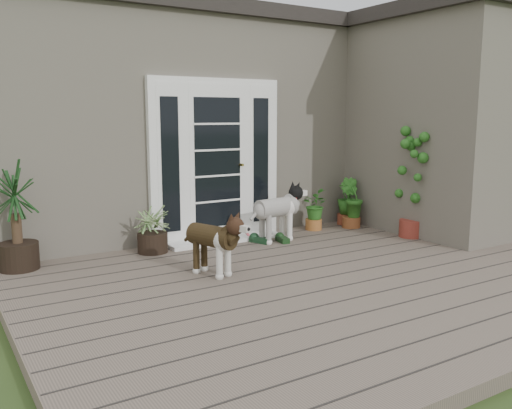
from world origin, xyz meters
TOP-DOWN VIEW (x-y plane):
  - deck at (0.00, 0.40)m, footprint 6.20×4.60m
  - house_main at (0.00, 4.65)m, footprint 7.40×4.00m
  - roof_main at (0.00, 4.65)m, footprint 7.60×4.20m
  - house_wing at (2.90, 1.50)m, footprint 1.60×2.40m
  - roof_wing at (2.90, 1.50)m, footprint 1.80×2.60m
  - door_unit at (-0.20, 2.60)m, footprint 1.90×0.14m
  - door_step at (-0.20, 2.40)m, footprint 1.60×0.40m
  - brindle_dog at (-1.05, 1.10)m, footprint 0.54×0.79m
  - white_dog at (0.38, 2.02)m, footprint 0.84×0.45m
  - spider_plant at (-1.23, 2.33)m, footprint 0.77×0.77m
  - yucca at (-2.75, 2.40)m, footprint 0.85×0.85m
  - herb_a at (1.27, 2.35)m, footprint 0.53×0.53m
  - herb_b at (1.85, 2.17)m, footprint 0.50×0.50m
  - herb_c at (1.96, 2.40)m, footprint 0.38×0.38m
  - sapling at (2.12, 1.25)m, footprint 0.52×0.52m
  - clog_left at (0.16, 2.06)m, footprint 0.27×0.37m
  - clog_right at (0.44, 1.94)m, footprint 0.20×0.33m

SIDE VIEW (x-z plane):
  - deck at x=0.00m, z-range 0.00..0.12m
  - door_step at x=-0.20m, z-range 0.12..0.17m
  - clog_right at x=0.44m, z-range 0.12..0.21m
  - clog_left at x=0.16m, z-range 0.12..0.22m
  - herb_a at x=1.27m, z-range 0.12..0.63m
  - herb_b at x=1.85m, z-range 0.12..0.65m
  - herb_c at x=1.96m, z-range 0.12..0.69m
  - brindle_dog at x=-1.05m, z-range 0.12..0.73m
  - spider_plant at x=-1.23m, z-range 0.12..0.78m
  - white_dog at x=0.38m, z-range 0.12..0.79m
  - yucca at x=-2.75m, z-range 0.12..1.29m
  - sapling at x=2.12m, z-range 0.12..1.84m
  - door_unit at x=-0.20m, z-range 0.12..2.27m
  - house_main at x=0.00m, z-range 0.00..3.10m
  - house_wing at x=2.90m, z-range 0.00..3.10m
  - roof_main at x=0.00m, z-range 3.10..3.30m
  - roof_wing at x=2.90m, z-range 3.10..3.30m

